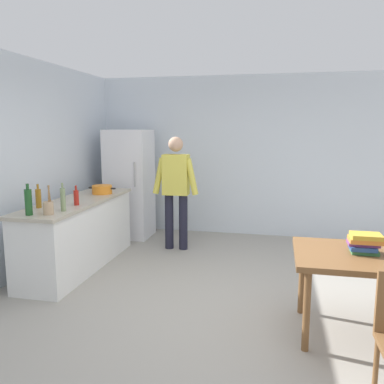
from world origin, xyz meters
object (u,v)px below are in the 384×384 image
object	(u,v)px
refrigerator	(130,184)
cooking_pot	(102,190)
dining_table	(378,264)
bottle_oil_amber	(38,198)
bottle_sauce_red	(76,197)
person	(176,185)
book_stack	(365,243)
bottle_vinegar_tall	(63,199)
bottle_wine_green	(28,202)
utensil_jar	(48,207)

from	to	relation	value
refrigerator	cooking_pot	size ratio (longest dim) A/B	4.50
dining_table	bottle_oil_amber	world-z (taller)	bottle_oil_amber
refrigerator	bottle_sauce_red	world-z (taller)	refrigerator
person	bottle_oil_amber	bearing A→B (deg)	-127.79
book_stack	cooking_pot	bearing A→B (deg)	152.98
refrigerator	bottle_sauce_red	bearing A→B (deg)	-88.19
bottle_vinegar_tall	bottle_oil_amber	distance (m)	0.40
bottle_vinegar_tall	bottle_sauce_red	bearing A→B (deg)	94.95
cooking_pot	bottle_wine_green	world-z (taller)	bottle_wine_green
bottle_wine_green	bottle_sauce_red	bearing A→B (deg)	70.43
dining_table	utensil_jar	xyz separation A→B (m)	(-3.27, 0.24, 0.31)
bottle_vinegar_tall	dining_table	bearing A→B (deg)	-7.72
dining_table	bottle_wine_green	distance (m)	3.48
book_stack	bottle_oil_amber	bearing A→B (deg)	171.39
utensil_jar	book_stack	bearing A→B (deg)	-4.02
person	bottle_sauce_red	distance (m)	1.62
dining_table	cooking_pot	xyz separation A→B (m)	(-3.31, 1.65, 0.29)
bottle_vinegar_tall	cooking_pot	bearing A→B (deg)	94.55
bottle_oil_amber	bottle_sauce_red	bearing A→B (deg)	34.47
bottle_vinegar_tall	bottle_sauce_red	world-z (taller)	bottle_vinegar_tall
dining_table	cooking_pot	distance (m)	3.70
bottle_oil_amber	book_stack	distance (m)	3.52
bottle_oil_amber	bottle_vinegar_tall	bearing A→B (deg)	-16.20
bottle_sauce_red	bottle_oil_amber	size ratio (longest dim) A/B	0.86
cooking_pot	refrigerator	bearing A→B (deg)	89.71
bottle_sauce_red	bottle_wine_green	xyz separation A→B (m)	(-0.22, -0.62, 0.05)
utensil_jar	bottle_wine_green	size ratio (longest dim) A/B	0.94
bottle_wine_green	book_stack	bearing A→B (deg)	-2.54
cooking_pot	utensil_jar	xyz separation A→B (m)	(0.03, -1.40, 0.02)
cooking_pot	bottle_wine_green	size ratio (longest dim) A/B	1.18
book_stack	bottle_vinegar_tall	bearing A→B (deg)	172.36
person	dining_table	size ratio (longest dim) A/B	1.21
person	dining_table	distance (m)	3.20
bottle_sauce_red	person	bearing A→B (deg)	56.80
cooking_pot	book_stack	world-z (taller)	cooking_pot
utensil_jar	bottle_vinegar_tall	distance (m)	0.21
person	bottle_wine_green	size ratio (longest dim) A/B	5.00
refrigerator	cooking_pot	distance (m)	1.06
refrigerator	book_stack	distance (m)	4.16
cooking_pot	utensil_jar	distance (m)	1.40
person	bottle_sauce_red	world-z (taller)	person
refrigerator	utensil_jar	world-z (taller)	refrigerator
cooking_pot	bottle_vinegar_tall	world-z (taller)	bottle_vinegar_tall
utensil_jar	dining_table	bearing A→B (deg)	-4.22
bottle_vinegar_tall	bottle_wine_green	size ratio (longest dim) A/B	0.94
bottle_vinegar_tall	book_stack	bearing A→B (deg)	-7.64
utensil_jar	bottle_vinegar_tall	bearing A→B (deg)	71.58
book_stack	refrigerator	bearing A→B (deg)	139.90
bottle_oil_amber	bottle_wine_green	bearing A→B (deg)	-70.79
utensil_jar	book_stack	size ratio (longest dim) A/B	1.16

